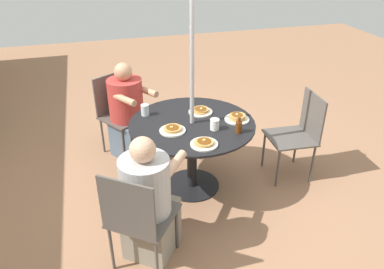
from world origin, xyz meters
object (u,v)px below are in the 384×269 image
(drinking_glass_a, at_px, (145,110))
(patio_chair_south, at_px, (118,109))
(pancake_plate_a, at_px, (173,130))
(patio_table, at_px, (192,136))
(coffee_cup, at_px, (215,124))
(syrup_bottle, at_px, (239,127))
(pancake_plate_d, at_px, (201,111))
(patio_chair_east, at_px, (299,131))
(pancake_plate_c, at_px, (237,118))
(patio_chair_north, at_px, (137,216))
(pancake_plate_b, at_px, (204,143))
(diner_north, at_px, (149,204))
(diner_south, at_px, (129,116))

(drinking_glass_a, bearing_deg, patio_chair_south, 17.72)
(patio_chair_south, bearing_deg, pancake_plate_a, 77.63)
(patio_table, bearing_deg, coffee_cup, -138.67)
(syrup_bottle, bearing_deg, pancake_plate_d, 23.40)
(patio_chair_east, xyz_separation_m, pancake_plate_c, (0.01, 0.70, 0.24))
(pancake_plate_c, relative_size, drinking_glass_a, 2.15)
(patio_chair_east, relative_size, patio_chair_south, 1.00)
(pancake_plate_c, bearing_deg, pancake_plate_a, 94.53)
(patio_table, height_order, patio_chair_north, patio_chair_north)
(patio_table, relative_size, pancake_plate_b, 5.04)
(pancake_plate_a, height_order, pancake_plate_c, pancake_plate_c)
(pancake_plate_d, xyz_separation_m, drinking_glass_a, (0.09, 0.54, 0.04))
(patio_chair_east, bearing_deg, pancake_plate_c, 93.14)
(diner_north, height_order, coffee_cup, diner_north)
(diner_north, xyz_separation_m, syrup_bottle, (0.46, -0.91, 0.30))
(syrup_bottle, distance_m, drinking_glass_a, 0.94)
(pancake_plate_d, bearing_deg, coffee_cup, -176.74)
(pancake_plate_b, bearing_deg, pancake_plate_d, -14.17)
(patio_table, height_order, pancake_plate_d, pancake_plate_d)
(diner_south, relative_size, syrup_bottle, 7.24)
(patio_chair_east, height_order, pancake_plate_d, patio_chair_east)
(patio_table, relative_size, patio_chair_north, 1.32)
(pancake_plate_c, xyz_separation_m, coffee_cup, (-0.12, 0.27, 0.03))
(pancake_plate_d, bearing_deg, patio_chair_south, 44.61)
(patio_chair_east, bearing_deg, diner_north, 115.83)
(diner_north, distance_m, syrup_bottle, 1.06)
(pancake_plate_d, height_order, drinking_glass_a, drinking_glass_a)
(patio_chair_east, height_order, pancake_plate_c, patio_chair_east)
(diner_south, relative_size, pancake_plate_d, 4.66)
(diner_north, xyz_separation_m, coffee_cup, (0.58, -0.72, 0.30))
(patio_table, bearing_deg, patio_chair_north, 143.56)
(patio_table, xyz_separation_m, pancake_plate_c, (-0.06, -0.43, 0.17))
(patio_chair_south, relative_size, diner_south, 0.82)
(patio_chair_north, height_order, coffee_cup, patio_chair_north)
(diner_north, bearing_deg, patio_chair_north, -90.00)
(patio_chair_east, bearing_deg, pancake_plate_d, 79.04)
(patio_chair_south, height_order, pancake_plate_d, patio_chair_south)
(patio_table, xyz_separation_m, diner_north, (-0.76, 0.56, -0.10))
(patio_table, xyz_separation_m, patio_chair_north, (-0.90, 0.67, -0.06))
(drinking_glass_a, bearing_deg, syrup_bottle, -127.66)
(pancake_plate_d, distance_m, syrup_bottle, 0.53)
(patio_chair_east, bearing_deg, coffee_cup, 100.29)
(pancake_plate_b, bearing_deg, drinking_glass_a, 28.70)
(pancake_plate_c, bearing_deg, drinking_glass_a, 67.33)
(diner_south, distance_m, syrup_bottle, 1.42)
(patio_chair_south, bearing_deg, pancake_plate_c, 102.92)
(diner_south, relative_size, drinking_glass_a, 10.03)
(pancake_plate_a, xyz_separation_m, drinking_glass_a, (0.40, 0.18, 0.04))
(pancake_plate_c, bearing_deg, diner_north, 125.11)
(patio_chair_south, distance_m, pancake_plate_b, 1.51)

